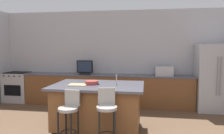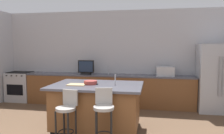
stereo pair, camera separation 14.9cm
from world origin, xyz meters
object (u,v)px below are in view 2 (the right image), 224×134
(cell_phone, at_px, (94,82))
(bar_stool_right, at_px, (104,113))
(kitchen_island, at_px, (97,106))
(tv_monitor, at_px, (86,68))
(microwave, at_px, (165,71))
(cutting_board, at_px, (77,85))
(fruit_bowl, at_px, (91,82))
(range_oven, at_px, (21,86))
(refrigerator, at_px, (216,78))
(tv_remote, at_px, (96,84))
(bar_stool_left, at_px, (67,113))

(cell_phone, bearing_deg, bar_stool_right, -42.80)
(kitchen_island, bearing_deg, tv_monitor, 113.51)
(microwave, xyz_separation_m, cell_phone, (-1.58, -1.71, -0.08))
(tv_monitor, distance_m, cutting_board, 2.06)
(bar_stool_right, relative_size, fruit_bowl, 3.72)
(range_oven, height_order, bar_stool_right, bar_stool_right)
(tv_monitor, bearing_deg, fruit_bowl, -70.04)
(kitchen_island, bearing_deg, bar_stool_right, -68.06)
(kitchen_island, distance_m, tv_monitor, 2.12)
(microwave, distance_m, cell_phone, 2.33)
(refrigerator, xyz_separation_m, cutting_board, (-3.11, -1.97, 0.06))
(microwave, height_order, bar_stool_right, microwave)
(tv_remote, bearing_deg, microwave, 13.89)
(range_oven, xyz_separation_m, cell_phone, (2.85, -1.71, 0.49))
(refrigerator, bearing_deg, fruit_bowl, -147.47)
(kitchen_island, relative_size, bar_stool_left, 1.94)
(cell_phone, xyz_separation_m, tv_remote, (0.09, -0.18, 0.01))
(bar_stool_right, bearing_deg, cutting_board, 124.92)
(bar_stool_right, bearing_deg, refrigerator, 35.55)
(cell_phone, relative_size, tv_remote, 0.88)
(fruit_bowl, height_order, tv_remote, fruit_bowl)
(cell_phone, relative_size, cutting_board, 0.43)
(fruit_bowl, bearing_deg, cutting_board, -149.65)
(bar_stool_left, bearing_deg, cell_phone, 88.71)
(fruit_bowl, xyz_separation_m, cell_phone, (0.01, 0.21, -0.03))
(refrigerator, distance_m, cell_phone, 3.29)
(microwave, bearing_deg, tv_remote, -128.18)
(tv_monitor, height_order, fruit_bowl, tv_monitor)
(tv_remote, bearing_deg, kitchen_island, -71.41)
(tv_monitor, bearing_deg, tv_remote, -67.13)
(fruit_bowl, relative_size, tv_remote, 1.59)
(fruit_bowl, xyz_separation_m, cutting_board, (-0.24, -0.14, -0.03))
(range_oven, relative_size, fruit_bowl, 3.38)
(range_oven, height_order, cell_phone, cell_phone)
(tv_monitor, relative_size, cell_phone, 3.16)
(kitchen_island, bearing_deg, range_oven, 147.30)
(microwave, height_order, bar_stool_left, microwave)
(bar_stool_left, bearing_deg, tv_remote, 79.93)
(range_oven, xyz_separation_m, microwave, (4.43, 0.00, 0.57))
(microwave, distance_m, bar_stool_right, 2.97)
(kitchen_island, height_order, refrigerator, refrigerator)
(bar_stool_left, bearing_deg, range_oven, 145.67)
(fruit_bowl, bearing_deg, range_oven, 146.05)
(range_oven, xyz_separation_m, bar_stool_left, (2.63, -2.68, 0.11))
(kitchen_island, height_order, cutting_board, cutting_board)
(bar_stool_right, bearing_deg, microwave, 55.53)
(refrigerator, height_order, microwave, refrigerator)
(cutting_board, bearing_deg, cell_phone, 54.56)
(kitchen_island, relative_size, range_oven, 2.00)
(range_oven, height_order, tv_monitor, tv_monitor)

